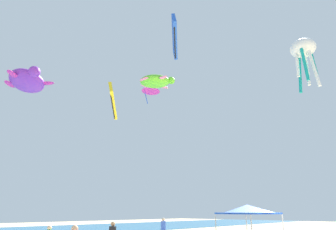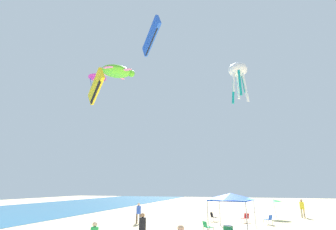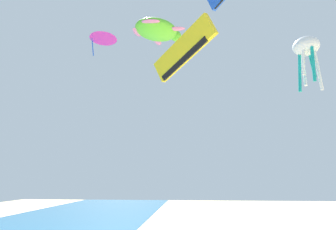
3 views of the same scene
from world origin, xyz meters
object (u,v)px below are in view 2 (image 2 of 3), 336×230
object	(u,v)px
person_by_tent	(142,226)
person_kite_handler	(302,207)
canopy_tent	(231,197)
kite_parafoil_yellow	(96,87)
folding_chair_left_of_tent	(207,226)
kite_parafoil_blue	(151,37)
folding_chair_near_cooler	(213,216)
beach_umbrella	(273,201)
kite_octopus_white	(238,72)
folding_chair_facing_ocean	(269,219)
kite_turtle_lime	(117,72)
person_far_stroller	(139,211)
folding_chair_right_of_tent	(246,217)
cooler_box	(228,228)
kite_delta_magenta	(97,76)

from	to	relation	value
person_by_tent	person_kite_handler	bearing A→B (deg)	-20.43
canopy_tent	kite_parafoil_yellow	size ratio (longest dim) A/B	1.06
canopy_tent	person_kite_handler	bearing A→B (deg)	-35.26
folding_chair_left_of_tent	person_by_tent	xyz separation A→B (m)	(-4.86, 3.08, 0.55)
person_kite_handler	kite_parafoil_blue	size ratio (longest dim) A/B	0.47
folding_chair_near_cooler	person_by_tent	size ratio (longest dim) A/B	0.47
person_kite_handler	kite_parafoil_blue	distance (m)	25.48
person_by_tent	folding_chair_left_of_tent	bearing A→B (deg)	-18.19
beach_umbrella	canopy_tent	bearing A→B (deg)	153.52
beach_umbrella	kite_octopus_white	bearing A→B (deg)	23.39
folding_chair_facing_ocean	kite_parafoil_yellow	world-z (taller)	kite_parafoil_yellow
kite_octopus_white	kite_turtle_lime	bearing A→B (deg)	-11.27
kite_parafoil_blue	canopy_tent	bearing A→B (deg)	-144.34
person_far_stroller	kite_parafoil_blue	size ratio (longest dim) A/B	0.44
folding_chair_left_of_tent	person_by_tent	bearing A→B (deg)	105.20
beach_umbrella	folding_chair_near_cooler	bearing A→B (deg)	122.29
kite_octopus_white	person_far_stroller	bearing A→B (deg)	11.84
folding_chair_right_of_tent	person_kite_handler	distance (m)	8.38
folding_chair_near_cooler	person_by_tent	distance (m)	11.63
canopy_tent	kite_turtle_lime	world-z (taller)	kite_turtle_lime
folding_chair_near_cooler	folding_chair_facing_ocean	xyz separation A→B (m)	(-0.66, -4.97, 0.00)
folding_chair_left_of_tent	kite_parafoil_yellow	xyz separation A→B (m)	(-0.65, 9.88, 11.76)
kite_octopus_white	cooler_box	bearing A→B (deg)	43.03
kite_turtle_lime	folding_chair_left_of_tent	bearing A→B (deg)	-71.98
folding_chair_right_of_tent	kite_parafoil_yellow	size ratio (longest dim) A/B	0.24
person_kite_handler	cooler_box	bearing A→B (deg)	21.74
canopy_tent	folding_chair_left_of_tent	distance (m)	3.47
folding_chair_left_of_tent	kite_turtle_lime	xyz separation A→B (m)	(7.25, 12.23, 17.44)
folding_chair_near_cooler	person_by_tent	xyz separation A→B (m)	(-11.27, 2.79, 0.55)
person_far_stroller	beach_umbrella	bearing A→B (deg)	23.87
canopy_tent	person_far_stroller	bearing A→B (deg)	84.72
cooler_box	folding_chair_left_of_tent	bearing A→B (deg)	133.97
folding_chair_right_of_tent	kite_octopus_white	xyz separation A→B (m)	(9.28, -0.52, 19.13)
beach_umbrella	person_far_stroller	bearing A→B (deg)	119.73
canopy_tent	kite_parafoil_blue	size ratio (longest dim) A/B	0.90
cooler_box	kite_octopus_white	bearing A→B (deg)	-7.30
folding_chair_right_of_tent	kite_turtle_lime	bearing A→B (deg)	-149.72
beach_umbrella	kite_parafoil_yellow	xyz separation A→B (m)	(-10.78, 15.47, 10.44)
kite_turtle_lime	canopy_tent	bearing A→B (deg)	-60.80
person_far_stroller	folding_chair_right_of_tent	bearing A→B (deg)	13.01
kite_octopus_white	kite_parafoil_blue	size ratio (longest dim) A/B	1.52
person_by_tent	kite_delta_magenta	bearing A→B (deg)	56.14
cooler_box	kite_delta_magenta	xyz separation A→B (m)	(11.06, 20.01, 20.18)
person_kite_handler	kite_delta_magenta	size ratio (longest dim) A/B	0.62
canopy_tent	folding_chair_facing_ocean	xyz separation A→B (m)	(3.44, -2.98, -1.94)
folding_chair_facing_ocean	person_by_tent	world-z (taller)	person_by_tent
folding_chair_left_of_tent	folding_chair_right_of_tent	xyz separation A→B (m)	(6.32, -2.71, 0.00)
kite_parafoil_blue	folding_chair_near_cooler	bearing A→B (deg)	-111.20
kite_parafoil_blue	cooler_box	bearing A→B (deg)	-151.42
cooler_box	folding_chair_near_cooler	bearing A→B (deg)	18.39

